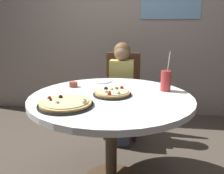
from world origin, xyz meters
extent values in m
cube|color=#A8998E|center=(0.00, 1.73, 1.45)|extent=(5.20, 0.12, 2.90)
cylinder|color=white|center=(0.00, 0.00, 0.73)|extent=(1.19, 1.19, 0.04)
cylinder|color=#4C3826|center=(0.00, 0.00, 0.36)|extent=(0.09, 0.09, 0.69)
cube|color=brown|center=(0.00, 0.90, 0.43)|extent=(0.41, 0.41, 0.04)
cube|color=brown|center=(0.00, 1.08, 0.69)|extent=(0.40, 0.05, 0.52)
cylinder|color=brown|center=(-0.17, 0.73, 0.21)|extent=(0.04, 0.04, 0.41)
cylinder|color=brown|center=(0.17, 0.72, 0.21)|extent=(0.04, 0.04, 0.41)
cylinder|color=brown|center=(-0.17, 1.07, 0.21)|extent=(0.04, 0.04, 0.41)
cylinder|color=brown|center=(0.17, 1.06, 0.21)|extent=(0.04, 0.04, 0.41)
cube|color=#3F4766|center=(0.00, 0.74, 0.23)|extent=(0.25, 0.33, 0.45)
cube|color=#D8CC66|center=(0.00, 0.88, 0.67)|extent=(0.26, 0.17, 0.44)
sphere|color=#997051|center=(0.00, 0.88, 0.97)|extent=(0.17, 0.17, 0.17)
sphere|color=brown|center=(0.00, 0.90, 0.99)|extent=(0.18, 0.18, 0.18)
cylinder|color=black|center=(-0.25, -0.27, 0.76)|extent=(0.36, 0.36, 0.01)
cylinder|color=#D8B266|center=(-0.25, -0.27, 0.77)|extent=(0.33, 0.33, 0.02)
cylinder|color=beige|center=(-0.25, -0.27, 0.78)|extent=(0.29, 0.29, 0.01)
sphere|color=beige|center=(-0.13, -0.30, 0.79)|extent=(0.03, 0.03, 0.03)
sphere|color=black|center=(-0.35, -0.28, 0.79)|extent=(0.02, 0.02, 0.02)
sphere|color=black|center=(-0.31, -0.21, 0.79)|extent=(0.03, 0.03, 0.03)
sphere|color=#B2231E|center=(-0.37, -0.24, 0.79)|extent=(0.03, 0.03, 0.03)
sphere|color=#387F33|center=(-0.13, -0.27, 0.79)|extent=(0.03, 0.03, 0.03)
sphere|color=beige|center=(-0.29, -0.32, 0.79)|extent=(0.02, 0.02, 0.02)
cylinder|color=black|center=(0.01, 0.01, 0.76)|extent=(0.28, 0.28, 0.01)
cylinder|color=tan|center=(0.01, 0.01, 0.77)|extent=(0.26, 0.26, 0.02)
cylinder|color=beige|center=(0.01, 0.01, 0.78)|extent=(0.23, 0.23, 0.01)
sphere|color=black|center=(-0.05, 0.04, 0.79)|extent=(0.03, 0.03, 0.03)
sphere|color=beige|center=(0.06, -0.07, 0.79)|extent=(0.03, 0.03, 0.03)
sphere|color=#387F33|center=(0.03, 0.06, 0.79)|extent=(0.03, 0.03, 0.03)
sphere|color=black|center=(-0.01, -0.04, 0.79)|extent=(0.02, 0.02, 0.02)
sphere|color=#B2231E|center=(0.00, -0.10, 0.79)|extent=(0.03, 0.03, 0.03)
sphere|color=beige|center=(-0.03, -0.05, 0.79)|extent=(0.03, 0.03, 0.03)
sphere|color=beige|center=(0.00, 0.03, 0.79)|extent=(0.03, 0.03, 0.03)
sphere|color=#B2231E|center=(-0.04, 0.05, 0.79)|extent=(0.02, 0.02, 0.02)
sphere|color=#B2231E|center=(0.07, 0.08, 0.79)|extent=(0.03, 0.03, 0.03)
cylinder|color=#B73333|center=(0.41, 0.18, 0.83)|extent=(0.08, 0.08, 0.16)
cylinder|color=white|center=(0.42, 0.18, 0.95)|extent=(0.02, 0.04, 0.22)
cylinder|color=brown|center=(-0.35, 0.20, 0.77)|extent=(0.07, 0.07, 0.04)
cylinder|color=white|center=(-0.14, 0.42, 0.76)|extent=(0.18, 0.18, 0.01)
camera|label=1|loc=(0.22, -1.59, 1.23)|focal=36.46mm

